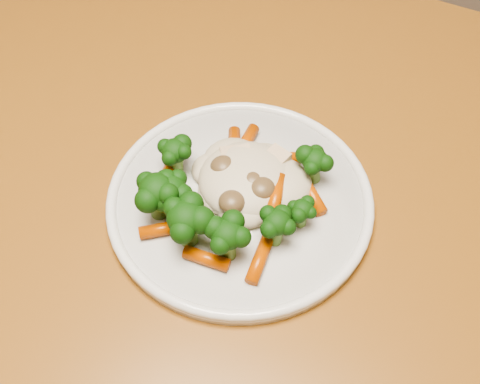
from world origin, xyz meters
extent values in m
plane|color=brown|center=(0.00, 0.00, 0.00)|extent=(3.00, 3.00, 0.00)
cube|color=#945B22|center=(0.14, -0.04, 0.73)|extent=(1.26, 0.85, 0.04)
cube|color=#945B22|center=(-0.42, 0.33, 0.35)|extent=(0.06, 0.06, 0.71)
cylinder|color=silver|center=(0.24, -0.02, 0.76)|extent=(0.25, 0.25, 0.01)
ellipsoid|color=beige|center=(0.24, -0.01, 0.78)|extent=(0.11, 0.10, 0.04)
ellipsoid|color=black|center=(0.18, -0.07, 0.78)|extent=(0.05, 0.05, 0.05)
ellipsoid|color=black|center=(0.22, -0.09, 0.78)|extent=(0.05, 0.05, 0.05)
ellipsoid|color=black|center=(0.25, -0.08, 0.78)|extent=(0.05, 0.05, 0.04)
ellipsoid|color=black|center=(0.28, -0.05, 0.78)|extent=(0.04, 0.04, 0.04)
ellipsoid|color=black|center=(0.30, -0.02, 0.78)|extent=(0.03, 0.03, 0.03)
ellipsoid|color=black|center=(0.29, 0.03, 0.78)|extent=(0.04, 0.04, 0.04)
ellipsoid|color=black|center=(0.17, -0.02, 0.78)|extent=(0.04, 0.04, 0.04)
ellipsoid|color=black|center=(0.19, -0.06, 0.78)|extent=(0.05, 0.05, 0.04)
cylinder|color=#C14D04|center=(0.21, 0.02, 0.77)|extent=(0.03, 0.05, 0.01)
cylinder|color=#C14D04|center=(0.25, 0.03, 0.77)|extent=(0.04, 0.03, 0.01)
cylinder|color=#C14D04|center=(0.29, 0.01, 0.77)|extent=(0.05, 0.04, 0.01)
cylinder|color=#C14D04|center=(0.16, -0.04, 0.77)|extent=(0.02, 0.05, 0.01)
cylinder|color=#C14D04|center=(0.19, -0.09, 0.77)|extent=(0.04, 0.04, 0.01)
cylinder|color=#C14D04|center=(0.24, -0.10, 0.77)|extent=(0.04, 0.02, 0.01)
cylinder|color=#C14D04|center=(0.28, -0.08, 0.77)|extent=(0.02, 0.05, 0.01)
cylinder|color=#C14D04|center=(0.27, -0.02, 0.78)|extent=(0.02, 0.05, 0.01)
cylinder|color=#C14D04|center=(0.24, 0.00, 0.78)|extent=(0.02, 0.04, 0.01)
cylinder|color=#C14D04|center=(0.21, 0.03, 0.77)|extent=(0.01, 0.05, 0.01)
ellipsoid|color=brown|center=(0.24, -0.01, 0.78)|extent=(0.03, 0.03, 0.02)
ellipsoid|color=brown|center=(0.26, -0.02, 0.78)|extent=(0.03, 0.03, 0.02)
ellipsoid|color=brown|center=(0.21, -0.01, 0.78)|extent=(0.03, 0.03, 0.02)
ellipsoid|color=brown|center=(0.24, -0.04, 0.78)|extent=(0.02, 0.02, 0.02)
cube|color=beige|center=(0.22, 0.01, 0.78)|extent=(0.02, 0.02, 0.01)
cube|color=beige|center=(0.25, 0.03, 0.78)|extent=(0.02, 0.02, 0.01)
cube|color=beige|center=(0.21, 0.01, 0.78)|extent=(0.02, 0.02, 0.01)
camera|label=1|loc=(0.38, -0.32, 1.21)|focal=45.00mm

